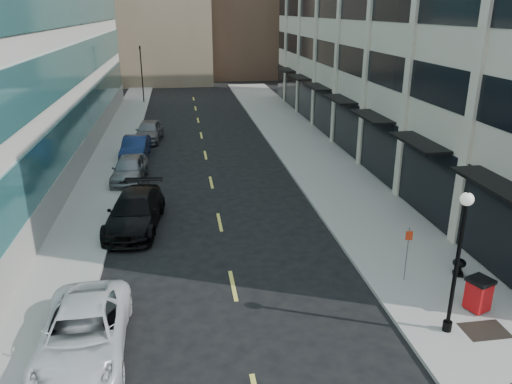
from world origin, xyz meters
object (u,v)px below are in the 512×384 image
object	(u,v)px
car_silver_sedan	(129,169)
car_blue_sedan	(135,148)
sign_post	(408,246)
car_grey_sedan	(149,131)
car_black_pickup	(135,211)
lamppost	(459,251)
car_white_van	(83,334)
traffic_signal	(140,49)
urn_planter	(459,265)
trash_bin	(479,293)

from	to	relation	value
car_silver_sedan	car_blue_sedan	size ratio (longest dim) A/B	0.99
car_silver_sedan	sign_post	world-z (taller)	sign_post
car_grey_sedan	car_black_pickup	bearing A→B (deg)	-83.56
car_blue_sedan	lamppost	xyz separation A→B (m)	(11.20, -21.91, 2.20)
car_white_van	car_blue_sedan	bearing A→B (deg)	88.85
traffic_signal	car_black_pickup	distance (m)	34.39
car_black_pickup	urn_planter	bearing A→B (deg)	-21.98
car_black_pickup	lamppost	size ratio (longest dim) A/B	1.18
car_blue_sedan	lamppost	distance (m)	24.71
traffic_signal	car_white_van	bearing A→B (deg)	-89.07
car_black_pickup	car_white_van	bearing A→B (deg)	-88.72
car_white_van	urn_planter	distance (m)	13.63
car_silver_sedan	car_grey_sedan	world-z (taller)	car_grey_sedan
car_white_van	car_grey_sedan	distance (m)	26.18
traffic_signal	lamppost	xyz separation A→B (m)	(11.90, -44.00, -2.76)
car_black_pickup	car_blue_sedan	bearing A→B (deg)	100.40
sign_post	trash_bin	bearing A→B (deg)	-44.36
car_blue_sedan	sign_post	distance (m)	21.84
trash_bin	car_blue_sedan	bearing A→B (deg)	100.60
car_white_van	car_blue_sedan	distance (m)	21.21
car_white_van	sign_post	distance (m)	11.50
car_grey_sedan	sign_post	bearing A→B (deg)	-60.13
trash_bin	car_silver_sedan	bearing A→B (deg)	107.75
car_black_pickup	sign_post	bearing A→B (deg)	-26.96
car_silver_sedan	sign_post	distance (m)	17.81
car_silver_sedan	sign_post	bearing A→B (deg)	-45.99
car_black_pickup	lamppost	bearing A→B (deg)	-37.57
car_silver_sedan	lamppost	xyz separation A→B (m)	(11.20, -17.00, 2.18)
traffic_signal	car_black_pickup	xyz separation A→B (m)	(1.53, -34.00, -4.90)
trash_bin	lamppost	distance (m)	2.83
car_black_pickup	trash_bin	bearing A→B (deg)	-30.83
car_grey_sedan	trash_bin	bearing A→B (deg)	-59.08
car_black_pickup	traffic_signal	bearing A→B (deg)	98.98
urn_planter	car_silver_sedan	bearing A→B (deg)	134.18
lamppost	sign_post	xyz separation A→B (m)	(0.00, 3.17, -1.39)
car_silver_sedan	urn_planter	bearing A→B (deg)	-40.82
car_blue_sedan	urn_planter	distance (m)	23.01
car_silver_sedan	car_grey_sedan	xyz separation A→B (m)	(0.69, 9.88, 0.02)
sign_post	urn_planter	world-z (taller)	sign_post
traffic_signal	car_white_van	distance (m)	43.58
traffic_signal	car_grey_sedan	bearing A→B (deg)	-85.37
car_grey_sedan	urn_planter	xyz separation A→B (m)	(12.71, -23.67, -0.22)
lamppost	traffic_signal	bearing A→B (deg)	105.13
car_white_van	trash_bin	xyz separation A→B (m)	(12.77, 0.22, 0.04)
sign_post	car_blue_sedan	bearing A→B (deg)	131.57
traffic_signal	lamppost	distance (m)	45.66
car_white_van	car_blue_sedan	xyz separation A→B (m)	(0.00, 21.21, 0.01)
traffic_signal	urn_planter	bearing A→B (deg)	-70.93
car_blue_sedan	urn_planter	bearing A→B (deg)	-50.15
car_blue_sedan	sign_post	xyz separation A→B (m)	(11.20, -18.74, 0.81)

